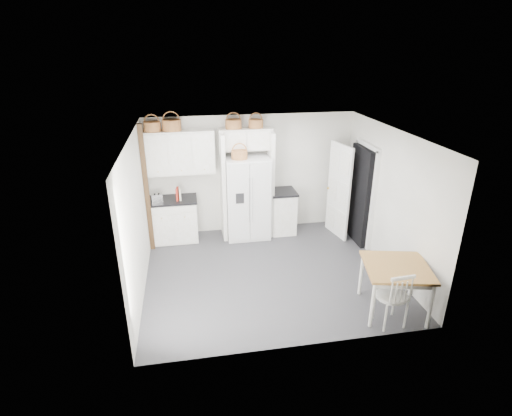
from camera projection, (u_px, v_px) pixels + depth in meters
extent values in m
plane|color=#38373B|center=(269.00, 272.00, 7.48)|extent=(4.50, 4.50, 0.00)
plane|color=white|center=(271.00, 134.00, 6.48)|extent=(4.50, 4.50, 0.00)
plane|color=#B9B7AC|center=(251.00, 174.00, 8.80)|extent=(4.50, 0.00, 4.50)
plane|color=#B9B7AC|center=(137.00, 217.00, 6.62)|extent=(0.00, 4.00, 4.00)
plane|color=#B9B7AC|center=(389.00, 200.00, 7.34)|extent=(0.00, 4.00, 4.00)
cube|color=silver|center=(247.00, 197.00, 8.60)|extent=(0.92, 0.74, 1.79)
cube|color=beige|center=(174.00, 220.00, 8.57)|extent=(0.97, 0.62, 0.90)
cube|color=beige|center=(282.00, 212.00, 8.95)|extent=(0.53, 0.64, 0.93)
cube|color=#995B2A|center=(394.00, 288.00, 6.28)|extent=(1.16, 1.16, 0.81)
cube|color=beige|center=(392.00, 296.00, 5.94)|extent=(0.51, 0.47, 0.99)
cube|color=black|center=(172.00, 200.00, 8.39)|extent=(1.02, 0.66, 0.04)
cube|color=black|center=(283.00, 192.00, 8.76)|extent=(0.57, 0.68, 0.04)
cube|color=silver|center=(157.00, 198.00, 8.23)|extent=(0.24, 0.16, 0.15)
cube|color=#AA2418|center=(177.00, 194.00, 8.28)|extent=(0.07, 0.18, 0.27)
cube|color=beige|center=(180.00, 194.00, 8.29)|extent=(0.05, 0.17, 0.25)
cylinder|color=brown|center=(152.00, 127.00, 7.88)|extent=(0.33, 0.33, 0.19)
cylinder|color=brown|center=(172.00, 125.00, 7.94)|extent=(0.37, 0.37, 0.22)
cylinder|color=brown|center=(233.00, 124.00, 8.14)|extent=(0.33, 0.33, 0.19)
cylinder|color=brown|center=(256.00, 124.00, 8.22)|extent=(0.30, 0.30, 0.17)
cylinder|color=brown|center=(239.00, 155.00, 8.10)|extent=(0.33, 0.33, 0.18)
cube|color=beige|center=(180.00, 152.00, 8.17)|extent=(1.40, 0.34, 0.90)
cube|color=beige|center=(245.00, 139.00, 8.30)|extent=(1.12, 0.34, 0.45)
cube|color=beige|center=(223.00, 187.00, 8.48)|extent=(0.08, 0.60, 2.30)
cube|color=beige|center=(270.00, 184.00, 8.64)|extent=(0.08, 0.60, 2.30)
cube|color=#3E240F|center=(147.00, 190.00, 7.85)|extent=(0.09, 0.09, 2.60)
cube|color=black|center=(361.00, 195.00, 8.34)|extent=(0.18, 0.85, 2.05)
cube|color=white|center=(339.00, 191.00, 8.59)|extent=(0.21, 0.79, 2.05)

